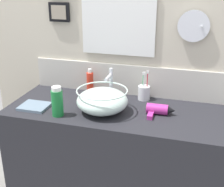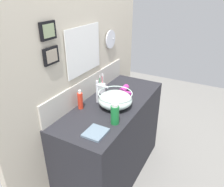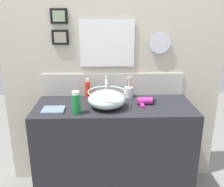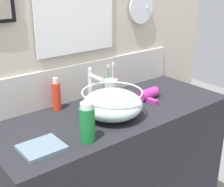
% 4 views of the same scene
% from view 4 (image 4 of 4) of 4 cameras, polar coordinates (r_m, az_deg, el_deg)
% --- Properties ---
extents(vanity_counter, '(1.30, 0.53, 0.88)m').
position_cam_4_polar(vanity_counter, '(1.86, 0.47, -15.67)').
color(vanity_counter, '#232328').
rests_on(vanity_counter, ground).
extents(back_panel, '(1.99, 0.10, 2.53)m').
position_cam_4_polar(back_panel, '(1.75, -5.73, 11.43)').
color(back_panel, beige).
rests_on(back_panel, ground).
extents(glass_bowl_sink, '(0.30, 0.30, 0.14)m').
position_cam_4_polar(glass_bowl_sink, '(1.53, 0.04, -1.90)').
color(glass_bowl_sink, silver).
rests_on(glass_bowl_sink, vanity_counter).
extents(faucet, '(0.02, 0.12, 0.21)m').
position_cam_4_polar(faucet, '(1.64, -3.67, 1.56)').
color(faucet, silver).
rests_on(faucet, vanity_counter).
extents(hair_drier, '(0.17, 0.13, 0.06)m').
position_cam_4_polar(hair_drier, '(1.79, 7.03, -0.07)').
color(hair_drier, '#B22D8C').
rests_on(hair_drier, vanity_counter).
extents(toothbrush_cup, '(0.08, 0.08, 0.19)m').
position_cam_4_polar(toothbrush_cup, '(1.84, -0.15, 1.35)').
color(toothbrush_cup, silver).
rests_on(toothbrush_cup, vanity_counter).
extents(soap_dispenser, '(0.05, 0.05, 0.18)m').
position_cam_4_polar(soap_dispenser, '(1.64, -10.15, -0.41)').
color(soap_dispenser, red).
rests_on(soap_dispenser, vanity_counter).
extents(spray_bottle, '(0.07, 0.07, 0.18)m').
position_cam_4_polar(spray_bottle, '(1.31, -4.58, -5.41)').
color(spray_bottle, '#197233').
rests_on(spray_bottle, vanity_counter).
extents(hand_towel, '(0.17, 0.15, 0.02)m').
position_cam_4_polar(hand_towel, '(1.32, -12.74, -9.63)').
color(hand_towel, slate).
rests_on(hand_towel, vanity_counter).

